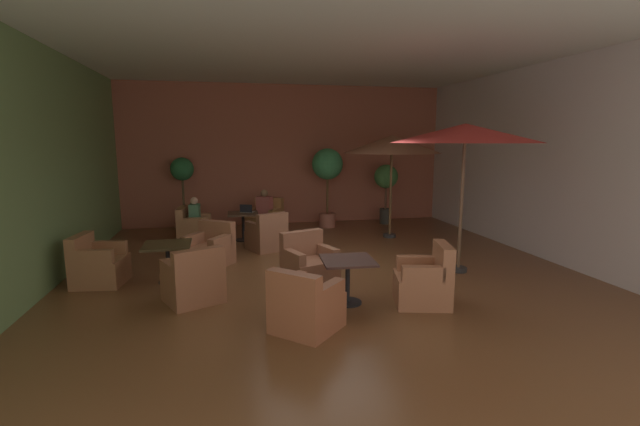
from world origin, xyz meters
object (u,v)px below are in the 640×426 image
patron_by_window (264,205)px  cafe_table_front_right (168,251)px  armchair_mid_center_south (425,282)px  armchair_front_left_east (267,236)px  armchair_front_right_south (210,250)px  armchair_mid_center_north (309,265)px  armchair_front_right_east (194,282)px  patron_blue_shirt (195,213)px  armchair_front_left_north (194,229)px  armchair_front_right_north (98,266)px  potted_tree_mid_right (386,182)px  armchair_front_left_south (266,219)px  potted_tree_mid_left (327,171)px  armchair_mid_center_east (306,307)px  cafe_table_front_left (243,219)px  cafe_table_mid_center (348,270)px  potted_tree_left_corner (183,179)px  open_laptop (247,210)px  patio_umbrella_center_beige (392,145)px  patio_umbrella_tall_red (465,134)px  iced_drink_cup (242,210)px

patron_by_window → cafe_table_front_right: bearing=-116.7°
armchair_mid_center_south → armchair_front_left_east: bearing=117.7°
cafe_table_front_right → armchair_front_left_east: bearing=45.9°
armchair_front_right_south → armchair_mid_center_north: armchair_mid_center_north is taller
armchair_front_right_east → patron_blue_shirt: 4.18m
armchair_front_left_east → armchair_front_right_south: 1.54m
armchair_front_left_north → armchair_front_right_south: armchair_front_left_north is taller
armchair_mid_center_north → armchair_mid_center_south: 2.03m
armchair_front_right_north → potted_tree_mid_right: (6.70, 4.20, 0.91)m
armchair_front_right_south → armchair_front_left_east: bearing=38.3°
armchair_front_right_south → armchair_mid_center_south: size_ratio=1.17×
armchair_front_left_south → armchair_mid_center_south: 6.15m
armchair_mid_center_south → potted_tree_mid_left: (-0.09, 6.09, 1.24)m
armchair_mid_center_east → armchair_front_right_south: bearing=111.1°
armchair_front_left_north → armchair_front_right_north: armchair_front_right_north is taller
cafe_table_front_left → cafe_table_mid_center: 4.78m
armchair_front_right_north → patron_blue_shirt: bearing=64.4°
cafe_table_front_right → armchair_mid_center_north: 2.42m
patron_by_window → potted_tree_mid_left: bearing=8.3°
potted_tree_left_corner → potted_tree_mid_left: 3.90m
armchair_front_right_south → potted_tree_mid_left: bearing=46.3°
armchair_front_left_east → open_laptop: 1.27m
potted_tree_mid_left → potted_tree_mid_right: potted_tree_mid_left is taller
armchair_front_left_east → patron_by_window: 2.09m
patio_umbrella_center_beige → open_laptop: (-3.52, 0.47, -1.58)m
armchair_front_left_north → patio_umbrella_tall_red: bearing=-35.4°
armchair_front_left_east → open_laptop: (-0.38, 1.14, 0.42)m
cafe_table_front_left → cafe_table_front_right: 3.31m
cafe_table_front_right → armchair_front_right_south: (0.66, 0.97, -0.25)m
patio_umbrella_center_beige → armchair_front_right_north: bearing=-158.3°
armchair_mid_center_south → potted_tree_mid_right: 6.50m
armchair_front_left_east → armchair_front_right_north: bearing=-149.6°
cafe_table_front_left → potted_tree_mid_right: bearing=18.0°
iced_drink_cup → armchair_front_left_south: bearing=52.6°
patron_by_window → potted_tree_mid_right: bearing=6.3°
cafe_table_front_left → open_laptop: (0.10, 0.06, 0.21)m
armchair_mid_center_east → armchair_front_right_north: bearing=140.6°
armchair_front_left_south → potted_tree_mid_left: (1.75, 0.22, 1.26)m
armchair_front_right_south → potted_tree_mid_left: 4.68m
cafe_table_front_right → armchair_front_right_east: 1.19m
patron_blue_shirt → open_laptop: size_ratio=1.78×
armchair_front_left_east → cafe_table_front_right: bearing=-134.1°
iced_drink_cup → patio_umbrella_tall_red: bearing=-43.2°
armchair_mid_center_south → patron_blue_shirt: patron_blue_shirt is taller
armchair_front_left_north → cafe_table_mid_center: armchair_front_left_north is taller
armchair_front_left_east → iced_drink_cup: (-0.50, 1.23, 0.42)m
armchair_front_left_south → armchair_front_right_south: size_ratio=0.98×
patron_blue_shirt → cafe_table_mid_center: bearing=-62.0°
cafe_table_mid_center → open_laptop: (-1.26, 4.65, 0.21)m
patron_by_window → armchair_front_right_south: bearing=-114.0°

